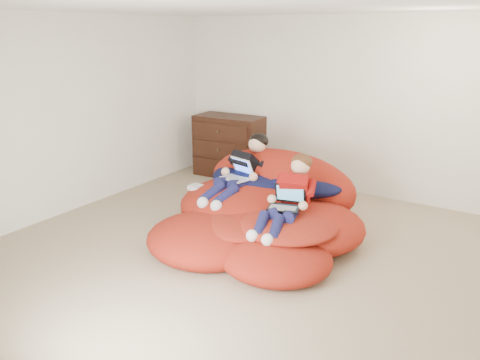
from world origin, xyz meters
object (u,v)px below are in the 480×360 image
(beanbag_pile, at_px, (264,210))
(younger_boy, at_px, (289,194))
(laptop_black, at_px, (287,201))
(laptop_white, at_px, (238,173))
(dresser, at_px, (229,146))
(older_boy, at_px, (244,168))

(beanbag_pile, distance_m, younger_boy, 0.63)
(beanbag_pile, height_order, younger_boy, younger_boy)
(younger_boy, bearing_deg, laptop_black, -90.00)
(laptop_white, xyz_separation_m, laptop_black, (0.87, -0.41, -0.07))
(dresser, relative_size, laptop_black, 2.97)
(older_boy, xyz_separation_m, laptop_white, (-0.00, -0.12, -0.03))
(dresser, relative_size, beanbag_pile, 0.46)
(dresser, distance_m, laptop_black, 2.86)
(older_boy, relative_size, younger_boy, 1.19)
(older_boy, bearing_deg, laptop_black, -31.20)
(younger_boy, xyz_separation_m, laptop_black, (0.00, -0.06, -0.06))
(dresser, height_order, younger_boy, younger_boy)
(beanbag_pile, xyz_separation_m, younger_boy, (0.45, -0.25, 0.36))
(beanbag_pile, relative_size, laptop_black, 6.51)
(older_boy, xyz_separation_m, laptop_black, (0.87, -0.53, -0.10))
(younger_boy, bearing_deg, older_boy, 151.94)
(younger_boy, relative_size, laptop_black, 2.80)
(beanbag_pile, distance_m, laptop_white, 0.57)
(dresser, height_order, laptop_black, dresser)
(beanbag_pile, height_order, older_boy, older_boy)
(beanbag_pile, bearing_deg, younger_boy, -29.64)
(dresser, bearing_deg, younger_boy, -42.83)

